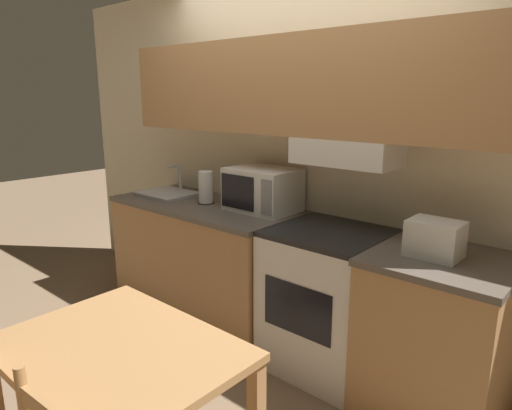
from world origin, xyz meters
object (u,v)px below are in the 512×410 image
Objects in this scene: dining_table at (119,371)px; microwave at (263,190)px; paper_towel_roll at (206,188)px; toaster at (435,239)px; sink_basin at (168,193)px; stove_range at (327,300)px.

microwave is at bearing 109.84° from dining_table.
microwave is at bearing 14.13° from paper_towel_roll.
paper_towel_roll is (-1.74, 0.04, 0.03)m from toaster.
microwave is 0.49× the size of dining_table.
sink_basin is at bearing 136.10° from dining_table.
paper_towel_roll is at bearing -179.93° from stove_range.
toaster is 2.19m from sink_basin.
dining_table is (1.47, -1.42, -0.30)m from sink_basin.
stove_range is 0.88m from microwave.
toaster is 1.10× the size of paper_towel_roll.
sink_basin is at bearing -172.00° from microwave.
sink_basin is 1.84× the size of paper_towel_roll.
stove_range is at bearing 87.00° from dining_table.
microwave reaches higher than sink_basin.
microwave reaches higher than paper_towel_roll.
microwave is 1.80× the size of toaster.
microwave is at bearing 169.65° from stove_range.
sink_basin is 0.46m from paper_towel_roll.
microwave is 1.29m from toaster.
microwave reaches higher than stove_range.
microwave is at bearing 8.00° from sink_basin.
microwave is 1.98× the size of paper_towel_roll.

